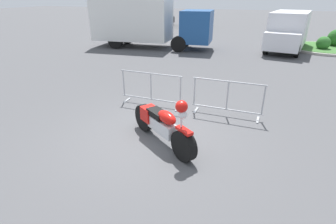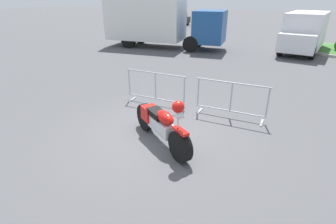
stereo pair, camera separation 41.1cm
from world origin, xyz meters
name	(u,v)px [view 1 (the left image)]	position (x,y,z in m)	size (l,w,h in m)	color
ground_plane	(153,137)	(0.00, 0.00, 0.00)	(120.00, 120.00, 0.00)	#4C4C4F
motorcycle	(162,124)	(0.34, -0.18, 0.51)	(2.04, 1.55, 1.35)	black
crowd_barrier_near	(151,89)	(-0.86, 1.92, 0.55)	(2.07, 0.49, 1.07)	#9EA0A5
crowd_barrier_far	(227,98)	(1.53, 1.92, 0.55)	(2.07, 0.49, 1.07)	#9EA0A5
box_truck	(145,22)	(-5.20, 11.04, 1.64)	(7.87, 2.90, 2.98)	white
delivery_van	(288,30)	(3.56, 13.11, 1.24)	(2.76, 5.26, 2.31)	silver
parked_car_yellow	(139,18)	(-11.84, 23.86, 0.69)	(1.83, 4.11, 1.37)	yellow
parked_car_black	(163,20)	(-8.69, 23.20, 0.68)	(1.80, 4.04, 1.35)	black
parked_car_green	(192,20)	(-5.55, 23.93, 0.71)	(1.87, 4.20, 1.40)	#236B38
pedestrian	(294,27)	(4.28, 18.41, 0.92)	(0.40, 0.40, 1.69)	#262838
planter_island	(328,45)	(6.19, 14.54, 0.28)	(4.64, 4.64, 1.19)	#ADA89E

